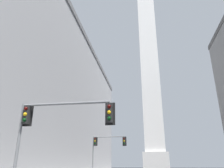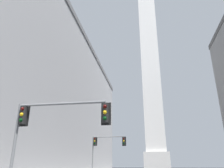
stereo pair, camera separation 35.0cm
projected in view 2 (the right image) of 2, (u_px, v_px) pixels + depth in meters
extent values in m
cube|color=#9E9EA0|center=(10.00, 108.00, 40.96)|extent=(29.51, 56.62, 24.05)
cube|color=slate|center=(20.00, 49.00, 45.31)|extent=(29.81, 57.19, 0.90)
cube|color=silver|center=(157.00, 162.00, 63.78)|extent=(7.34, 7.34, 5.46)
cube|color=white|center=(150.00, 59.00, 75.51)|extent=(5.87, 5.87, 61.81)
cylinder|color=slate|center=(14.00, 150.00, 12.60)|extent=(0.18, 0.18, 5.45)
cube|color=black|center=(23.00, 115.00, 13.26)|extent=(0.34, 0.34, 1.10)
cube|color=black|center=(25.00, 116.00, 13.42)|extent=(0.58, 0.04, 1.32)
sphere|color=#410907|center=(22.00, 109.00, 13.20)|extent=(0.22, 0.22, 0.22)
sphere|color=yellow|center=(22.00, 114.00, 13.08)|extent=(0.22, 0.22, 0.22)
sphere|color=#073410|center=(21.00, 120.00, 12.96)|extent=(0.22, 0.22, 0.22)
cylinder|color=slate|center=(62.00, 104.00, 13.09)|extent=(5.39, 0.14, 0.14)
sphere|color=slate|center=(20.00, 106.00, 13.51)|extent=(0.18, 0.18, 0.18)
cube|color=black|center=(105.00, 113.00, 12.44)|extent=(0.34, 0.34, 1.10)
cube|color=black|center=(106.00, 114.00, 12.61)|extent=(0.58, 0.04, 1.32)
sphere|color=#410907|center=(105.00, 106.00, 12.39)|extent=(0.22, 0.22, 0.22)
sphere|color=yellow|center=(105.00, 112.00, 12.27)|extent=(0.22, 0.22, 0.22)
sphere|color=#073410|center=(105.00, 118.00, 12.15)|extent=(0.22, 0.22, 0.22)
cylinder|color=slate|center=(93.00, 157.00, 31.93)|extent=(0.18, 0.18, 5.96)
cube|color=black|center=(95.00, 141.00, 32.68)|extent=(0.36, 0.36, 1.10)
cube|color=black|center=(95.00, 141.00, 32.84)|extent=(0.58, 0.07, 1.32)
sphere|color=#410907|center=(95.00, 139.00, 32.63)|extent=(0.22, 0.22, 0.22)
sphere|color=yellow|center=(95.00, 141.00, 32.51)|extent=(0.22, 0.22, 0.22)
sphere|color=#073410|center=(95.00, 143.00, 32.39)|extent=(0.22, 0.22, 0.22)
cylinder|color=slate|center=(108.00, 137.00, 32.57)|extent=(4.65, 0.14, 0.14)
sphere|color=slate|center=(93.00, 137.00, 32.94)|extent=(0.18, 0.18, 0.18)
cube|color=black|center=(124.00, 141.00, 31.98)|extent=(0.36, 0.36, 1.10)
cube|color=black|center=(124.00, 141.00, 32.14)|extent=(0.58, 0.07, 1.32)
sphere|color=#410907|center=(124.00, 139.00, 31.93)|extent=(0.22, 0.22, 0.22)
sphere|color=yellow|center=(124.00, 141.00, 31.81)|extent=(0.22, 0.22, 0.22)
sphere|color=#073410|center=(124.00, 143.00, 31.69)|extent=(0.22, 0.22, 0.22)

